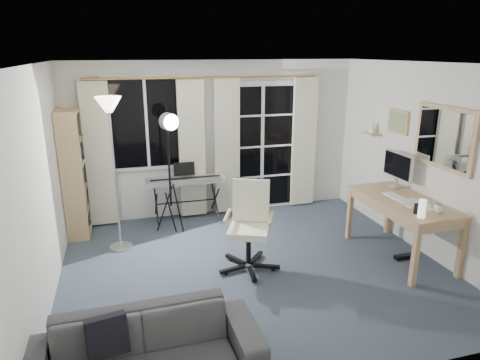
% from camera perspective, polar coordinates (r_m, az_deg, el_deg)
% --- Properties ---
extents(floor, '(4.50, 4.00, 0.02)m').
position_cam_1_polar(floor, '(5.31, 1.84, -11.68)').
color(floor, '#394553').
rests_on(floor, ground).
extents(window, '(1.20, 0.08, 1.40)m').
position_cam_1_polar(window, '(6.51, -12.37, 7.39)').
color(window, white).
rests_on(window, floor).
extents(french_door, '(1.32, 0.09, 2.11)m').
position_cam_1_polar(french_door, '(6.94, 2.88, 4.34)').
color(french_door, white).
rests_on(french_door, floor).
extents(curtains, '(3.60, 0.07, 2.13)m').
position_cam_1_polar(curtains, '(6.61, -4.18, 4.29)').
color(curtains, gold).
rests_on(curtains, floor).
extents(bookshelf, '(0.30, 0.83, 1.78)m').
position_cam_1_polar(bookshelf, '(6.46, -21.38, 0.57)').
color(bookshelf, tan).
rests_on(bookshelf, floor).
extents(torchiere_lamp, '(0.38, 0.38, 2.00)m').
position_cam_1_polar(torchiere_lamp, '(5.52, -16.88, 6.56)').
color(torchiere_lamp, '#B2B2B7').
rests_on(torchiere_lamp, floor).
extents(keyboard_piano, '(1.18, 0.57, 0.85)m').
position_cam_1_polar(keyboard_piano, '(6.48, -7.29, -0.15)').
color(keyboard_piano, black).
rests_on(keyboard_piano, floor).
extents(studio_light, '(0.40, 0.40, 1.77)m').
position_cam_1_polar(studio_light, '(5.90, -9.40, 5.79)').
color(studio_light, black).
rests_on(studio_light, floor).
extents(office_chair, '(0.73, 0.75, 1.06)m').
position_cam_1_polar(office_chair, '(5.13, 1.34, -4.92)').
color(office_chair, black).
rests_on(office_chair, floor).
extents(desk, '(0.75, 1.45, 0.77)m').
position_cam_1_polar(desk, '(5.70, 20.91, -3.32)').
color(desk, tan).
rests_on(desk, floor).
extents(monitor, '(0.19, 0.55, 0.48)m').
position_cam_1_polar(monitor, '(6.04, 20.30, 1.70)').
color(monitor, silver).
rests_on(monitor, desk).
extents(desk_clutter, '(0.44, 0.87, 0.97)m').
position_cam_1_polar(desk_clutter, '(5.51, 21.74, -4.87)').
color(desk_clutter, white).
rests_on(desk_clutter, desk).
extents(mug, '(0.13, 0.10, 0.13)m').
position_cam_1_polar(mug, '(5.34, 25.09, -3.33)').
color(mug, silver).
rests_on(mug, desk).
extents(wall_mirror, '(0.04, 0.94, 0.74)m').
position_cam_1_polar(wall_mirror, '(5.58, 25.60, 5.10)').
color(wall_mirror, tan).
rests_on(wall_mirror, floor).
extents(framed_print, '(0.03, 0.42, 0.32)m').
position_cam_1_polar(framed_print, '(6.26, 20.35, 7.30)').
color(framed_print, tan).
rests_on(framed_print, floor).
extents(wall_shelf, '(0.16, 0.30, 0.18)m').
position_cam_1_polar(wall_shelf, '(6.66, 17.20, 6.43)').
color(wall_shelf, tan).
rests_on(wall_shelf, floor).
extents(sofa, '(1.85, 0.58, 0.72)m').
position_cam_1_polar(sofa, '(3.62, -12.80, -20.48)').
color(sofa, '#313133').
rests_on(sofa, floor).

